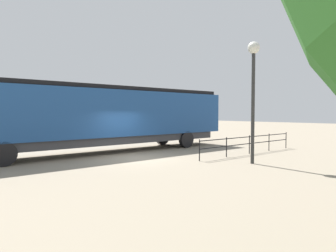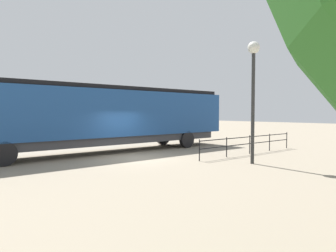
{
  "view_description": "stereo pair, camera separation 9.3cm",
  "coord_description": "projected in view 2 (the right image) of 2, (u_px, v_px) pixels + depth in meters",
  "views": [
    {
      "loc": [
        12.85,
        -8.8,
        2.36
      ],
      "look_at": [
        1.28,
        1.04,
        1.68
      ],
      "focal_mm": 32.39,
      "sensor_mm": 36.0,
      "label": 1
    },
    {
      "loc": [
        12.91,
        -8.73,
        2.36
      ],
      "look_at": [
        1.28,
        1.04,
        1.68
      ],
      "focal_mm": 32.39,
      "sensor_mm": 36.0,
      "label": 2
    }
  ],
  "objects": [
    {
      "name": "ground_plane",
      "position": [
        137.0,
        158.0,
        15.59
      ],
      "size": [
        120.0,
        120.0,
        0.0
      ],
      "primitive_type": "plane",
      "color": "gray"
    },
    {
      "name": "locomotive",
      "position": [
        111.0,
        115.0,
        18.0
      ],
      "size": [
        2.84,
        17.25,
        3.88
      ],
      "color": "navy",
      "rests_on": "ground_plane"
    },
    {
      "name": "lamp_post",
      "position": [
        253.0,
        74.0,
        13.78
      ],
      "size": [
        0.55,
        0.55,
        5.58
      ],
      "color": "#2D2D2D",
      "rests_on": "ground_plane"
    },
    {
      "name": "platform_fence",
      "position": [
        250.0,
        142.0,
        17.31
      ],
      "size": [
        0.05,
        8.3,
        1.06
      ],
      "color": "black",
      "rests_on": "ground_plane"
    }
  ]
}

